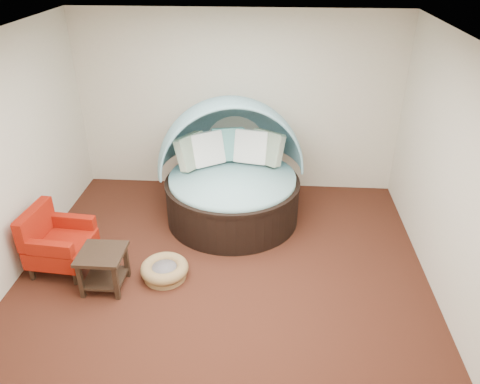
# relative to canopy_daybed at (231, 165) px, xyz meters

# --- Properties ---
(floor) EXTENTS (5.00, 5.00, 0.00)m
(floor) POSITION_rel_canopy_daybed_xyz_m (0.01, -1.51, -0.82)
(floor) COLOR #472114
(floor) RESTS_ON ground
(wall_back) EXTENTS (5.00, 0.00, 5.00)m
(wall_back) POSITION_rel_canopy_daybed_xyz_m (0.01, 0.99, 0.58)
(wall_back) COLOR beige
(wall_back) RESTS_ON floor
(wall_front) EXTENTS (5.00, 0.00, 5.00)m
(wall_front) POSITION_rel_canopy_daybed_xyz_m (0.01, -4.01, 0.58)
(wall_front) COLOR beige
(wall_front) RESTS_ON floor
(wall_right) EXTENTS (0.00, 5.00, 5.00)m
(wall_right) POSITION_rel_canopy_daybed_xyz_m (2.51, -1.51, 0.58)
(wall_right) COLOR beige
(wall_right) RESTS_ON floor
(ceiling) EXTENTS (5.00, 5.00, 0.00)m
(ceiling) POSITION_rel_canopy_daybed_xyz_m (0.01, -1.51, 1.98)
(ceiling) COLOR white
(ceiling) RESTS_ON wall_back
(canopy_daybed) EXTENTS (2.31, 2.25, 1.76)m
(canopy_daybed) POSITION_rel_canopy_daybed_xyz_m (0.00, 0.00, 0.00)
(canopy_daybed) COLOR black
(canopy_daybed) RESTS_ON floor
(pet_basket) EXTENTS (0.70, 0.70, 0.20)m
(pet_basket) POSITION_rel_canopy_daybed_xyz_m (-0.69, -1.53, -0.71)
(pet_basket) COLOR olive
(pet_basket) RESTS_ON floor
(red_armchair) EXTENTS (0.76, 0.76, 0.82)m
(red_armchair) POSITION_rel_canopy_daybed_xyz_m (-2.04, -1.42, -0.44)
(red_armchair) COLOR black
(red_armchair) RESTS_ON floor
(side_table) EXTENTS (0.52, 0.52, 0.49)m
(side_table) POSITION_rel_canopy_daybed_xyz_m (-1.35, -1.75, -0.50)
(side_table) COLOR black
(side_table) RESTS_ON floor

